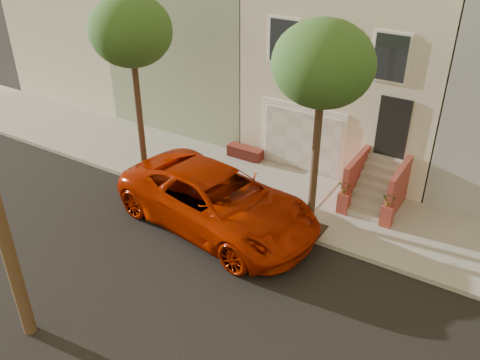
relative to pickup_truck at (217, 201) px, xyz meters
The scene contains 6 objects.
ground 3.34m from the pickup_truck, 60.07° to the right, with size 90.00×90.00×0.00m, color black.
sidewalk 3.14m from the pickup_truck, 57.98° to the left, with size 40.00×3.70×0.15m, color #9C988D.
house_row 8.98m from the pickup_truck, 79.19° to the left, with size 33.10×11.70×7.00m.
tree_left 5.94m from the pickup_truck, 164.03° to the left, with size 2.70×2.57×6.30m.
tree_mid 5.19m from the pickup_truck, 23.18° to the left, with size 2.70×2.57×6.30m.
pickup_truck is the anchor object (origin of this frame).
Camera 1 is at (5.89, -8.07, 9.28)m, focal length 38.40 mm.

